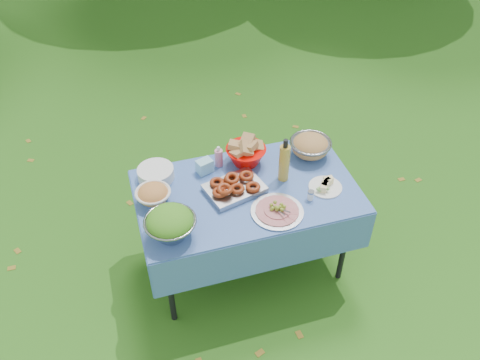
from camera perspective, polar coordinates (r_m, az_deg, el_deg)
The scene contains 14 objects.
ground at distance 3.93m, azimuth 0.68°, elevation -9.27°, with size 80.00×80.00×0.00m, color #193C0B.
picnic_table at distance 3.64m, azimuth 0.73°, elevation -5.52°, with size 1.46×0.86×0.76m, color #7AA4EA.
salad_bowl at distance 3.05m, azimuth -7.84°, elevation -4.88°, with size 0.31×0.31×0.20m, color gray, non-canonical shape.
pasta_bowl_white at distance 3.30m, azimuth -9.73°, elevation -1.58°, with size 0.22×0.22×0.12m, color white, non-canonical shape.
plate_stack at distance 3.49m, azimuth -9.44°, elevation 0.74°, with size 0.25×0.25×0.08m, color white.
wipes_box at distance 3.49m, azimuth -4.00°, elevation 1.56°, with size 0.11×0.08×0.10m, color #8ED3EB.
sanitizer_bottle at distance 3.52m, azimuth -2.40°, elevation 2.69°, with size 0.06×0.06×0.16m, color pink.
bread_bowl at distance 3.53m, azimuth 0.67°, elevation 3.18°, with size 0.28×0.28×0.19m, color #E70700, non-canonical shape.
pasta_bowl_steel at distance 3.65m, azimuth 7.91°, elevation 3.83°, with size 0.29×0.29×0.16m, color gray, non-canonical shape.
fried_tray at distance 3.34m, azimuth -0.62°, elevation -0.72°, with size 0.37×0.26×0.09m, color #A6A6AB.
charcuterie_platter at distance 3.21m, azimuth 4.22°, elevation -3.15°, with size 0.34×0.34×0.08m, color #9D9FA4.
oil_bottle at distance 3.37m, azimuth 5.01°, elevation 2.28°, with size 0.07×0.07×0.33m, color gold.
cheese_plate at distance 3.42m, azimuth 9.60°, elevation -0.48°, with size 0.22×0.22×0.06m, color white.
shaker at distance 3.32m, azimuth 7.94°, elevation -1.70°, with size 0.04×0.04×0.07m, color white.
Camera 1 is at (-0.75, -2.35, 3.06)m, focal length 38.00 mm.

